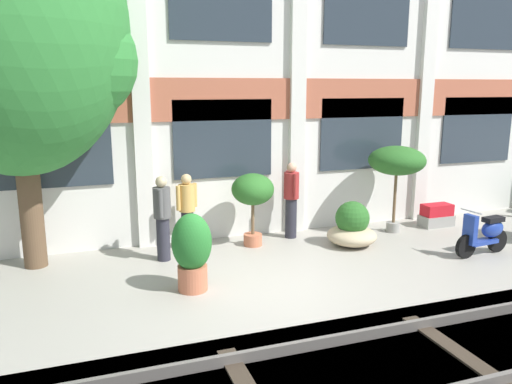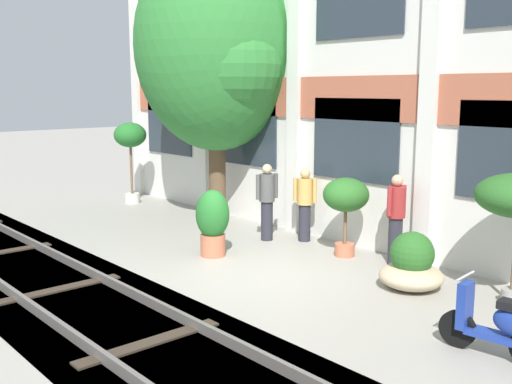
{
  "view_description": "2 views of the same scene",
  "coord_description": "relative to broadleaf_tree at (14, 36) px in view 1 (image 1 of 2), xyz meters",
  "views": [
    {
      "loc": [
        -2.93,
        -7.69,
        3.37
      ],
      "look_at": [
        0.12,
        1.0,
        1.42
      ],
      "focal_mm": 35.0,
      "sensor_mm": 36.0,
      "label": 1
    },
    {
      "loc": [
        7.93,
        -6.87,
        3.29
      ],
      "look_at": [
        -1.16,
        1.13,
        1.2
      ],
      "focal_mm": 42.0,
      "sensor_mm": 36.0,
      "label": 2
    }
  ],
  "objects": [
    {
      "name": "ground_plane",
      "position": [
        3.91,
        -2.25,
        -4.23
      ],
      "size": [
        80.0,
        80.0,
        0.0
      ],
      "primitive_type": "plane",
      "color": "#9E998E"
    },
    {
      "name": "apartment_facade",
      "position": [
        3.91,
        0.83,
        0.05
      ],
      "size": [
        17.71,
        0.64,
        8.61
      ],
      "color": "silver",
      "rests_on": "ground"
    },
    {
      "name": "broadleaf_tree",
      "position": [
        0.0,
        0.0,
        0.0
      ],
      "size": [
        4.15,
        3.96,
        6.92
      ],
      "color": "brown",
      "rests_on": "ground"
    },
    {
      "name": "resident_by_doorway",
      "position": [
        5.34,
        0.1,
        -3.3
      ],
      "size": [
        0.34,
        0.53,
        1.72
      ],
      "rotation": [
        0.0,
        0.0,
        -0.01
      ],
      "color": "#282833",
      "rests_on": "ground"
    },
    {
      "name": "potted_plant_terracotta_small",
      "position": [
        7.81,
        -0.28,
        -2.56
      ],
      "size": [
        1.31,
        1.31,
        2.04
      ],
      "color": "gray",
      "rests_on": "ground"
    },
    {
      "name": "potted_plant_stone_basin",
      "position": [
        2.59,
        -2.12,
        -3.51
      ],
      "size": [
        0.67,
        0.67,
        1.33
      ],
      "color": "#B76647",
      "rests_on": "ground"
    },
    {
      "name": "potted_plant_tall_urn",
      "position": [
        4.33,
        -0.16,
        -3.07
      ],
      "size": [
        0.91,
        0.91,
        1.57
      ],
      "color": "#B76647",
      "rests_on": "ground"
    },
    {
      "name": "resident_near_plants",
      "position": [
        2.97,
        0.1,
        -3.37
      ],
      "size": [
        0.48,
        0.34,
        1.6
      ],
      "rotation": [
        0.0,
        0.0,
        -1.1
      ],
      "color": "#282833",
      "rests_on": "ground"
    },
    {
      "name": "potted_plant_square_trough",
      "position": [
        9.1,
        -0.21,
        -3.97
      ],
      "size": [
        0.81,
        0.44,
        0.55
      ],
      "color": "gray",
      "rests_on": "ground"
    },
    {
      "name": "potted_plant_wide_bowl",
      "position": [
        6.36,
        -0.85,
        -3.84
      ],
      "size": [
        1.07,
        1.07,
        0.97
      ],
      "color": "tan",
      "rests_on": "ground"
    },
    {
      "name": "resident_watching_tracks",
      "position": [
        2.37,
        -0.46,
        -3.32
      ],
      "size": [
        0.34,
        0.51,
        1.69
      ],
      "rotation": [
        0.0,
        0.0,
        -0.28
      ],
      "color": "#282833",
      "rests_on": "ground"
    },
    {
      "name": "scooter_second_parked",
      "position": [
        8.6,
        -2.3,
        -3.79
      ],
      "size": [
        1.38,
        0.5,
        0.98
      ],
      "rotation": [
        0.0,
        0.0,
        3.25
      ],
      "color": "black",
      "rests_on": "ground"
    }
  ]
}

